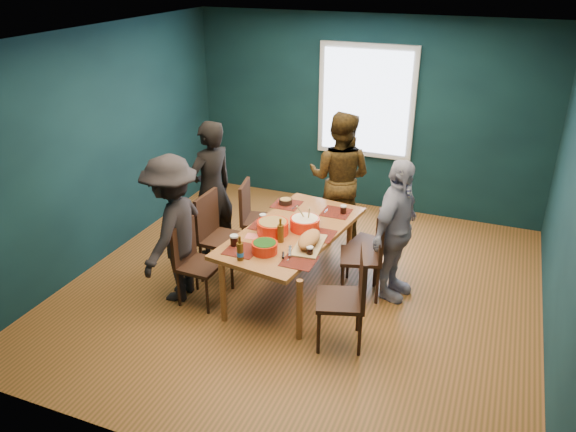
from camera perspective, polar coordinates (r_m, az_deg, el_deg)
name	(u,v)px	position (r m, az deg, el deg)	size (l,w,h in m)	color
room	(312,165)	(5.95, 2.50, 5.22)	(5.01, 5.01, 2.71)	#9B592D
dining_table	(292,236)	(6.05, 0.43, -2.00)	(1.19, 1.97, 0.70)	#AA6C33
chair_left_far	(253,213)	(6.82, -3.55, 0.30)	(0.50, 0.50, 0.93)	black
chair_left_mid	(216,230)	(6.34, -7.33, -1.43)	(0.46, 0.46, 1.00)	black
chair_left_near	(193,257)	(5.96, -9.67, -4.09)	(0.42, 0.42, 0.90)	black
chair_right_far	(376,239)	(6.35, 8.90, -2.33)	(0.46, 0.46, 0.86)	black
chair_right_mid	(370,249)	(6.02, 8.30, -3.36)	(0.53, 0.53, 0.95)	black
chair_right_near	(350,292)	(5.25, 6.36, -7.66)	(0.55, 0.55, 0.98)	black
person_far_left	(212,190)	(6.73, -7.77, 2.62)	(0.62, 0.40, 1.69)	black
person_back	(340,178)	(7.06, 5.27, 3.87)	(0.82, 0.64, 1.69)	black
person_right	(396,231)	(5.94, 10.89, -1.50)	(0.91, 0.38, 1.56)	white
person_near_left	(173,229)	(5.94, -11.60, -1.33)	(1.03, 0.59, 1.60)	black
bowl_salad	(273,227)	(5.92, -1.57, -1.11)	(0.34, 0.34, 0.14)	red
bowl_dumpling	(305,223)	(6.01, 1.72, -0.72)	(0.32, 0.32, 0.30)	red
bowl_herbs	(265,247)	(5.56, -2.39, -3.16)	(0.26, 0.26, 0.11)	red
cutting_board	(309,241)	(5.66, 2.15, -2.51)	(0.34, 0.66, 0.14)	tan
small_bowl	(286,201)	(6.63, -0.24, 1.51)	(0.16, 0.16, 0.07)	black
beer_bottle_a	(240,251)	(5.43, -4.89, -3.61)	(0.07, 0.07, 0.25)	#4D300D
beer_bottle_b	(281,233)	(5.74, -0.76, -1.72)	(0.07, 0.07, 0.26)	#4D300D
cola_glass_a	(234,240)	(5.70, -5.49, -2.44)	(0.08, 0.08, 0.12)	black
cola_glass_b	(310,251)	(5.50, 2.23, -3.55)	(0.07, 0.07, 0.10)	black
cola_glass_c	(343,209)	(6.40, 5.65, 0.70)	(0.07, 0.07, 0.10)	black
cola_glass_d	(263,218)	(6.16, -2.57, -0.23)	(0.07, 0.07, 0.10)	black
napkin_a	(327,234)	(5.94, 3.95, -1.85)	(0.16, 0.16, 0.00)	#DB675C
napkin_b	(252,236)	(5.90, -3.68, -2.07)	(0.13, 0.13, 0.00)	#DB675C
napkin_c	(303,265)	(5.36, 1.52, -4.98)	(0.15, 0.15, 0.00)	#DB675C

